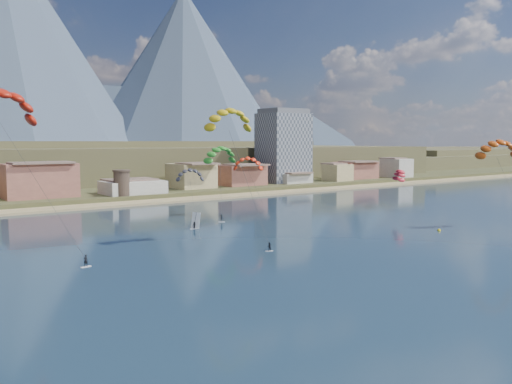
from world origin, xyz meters
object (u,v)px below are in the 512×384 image
at_px(apartment_tower, 283,146).
at_px(windsurfer, 195,224).
at_px(buoy, 439,230).
at_px(kitesurfer_orange, 498,146).
at_px(kitesurfer_yellow, 229,117).
at_px(kitesurfer_green, 220,153).
at_px(watchtower, 122,183).

relative_size(apartment_tower, windsurfer, 8.52).
xyz_separation_m(apartment_tower, buoy, (-44.27, -109.65, -17.69)).
distance_m(apartment_tower, buoy, 119.56).
bearing_deg(kitesurfer_orange, buoy, 165.38).
xyz_separation_m(kitesurfer_yellow, kitesurfer_green, (17.50, 31.18, -7.81)).
height_order(kitesurfer_orange, buoy, kitesurfer_orange).
height_order(apartment_tower, buoy, apartment_tower).
relative_size(kitesurfer_green, buoy, 28.01).
relative_size(kitesurfer_yellow, buoy, 38.46).
height_order(apartment_tower, kitesurfer_orange, apartment_tower).
height_order(kitesurfer_yellow, windsurfer, kitesurfer_yellow).
relative_size(kitesurfer_orange, buoy, 30.56).
relative_size(watchtower, kitesurfer_orange, 0.38).
xyz_separation_m(watchtower, kitesurfer_orange, (51.33, -99.72, 12.40)).
relative_size(watchtower, buoy, 11.76).
distance_m(kitesurfer_orange, kitesurfer_green, 67.82).
bearing_deg(kitesurfer_yellow, kitesurfer_orange, -19.85).
relative_size(kitesurfer_orange, kitesurfer_green, 1.09).
bearing_deg(watchtower, kitesurfer_green, -79.30).
height_order(apartment_tower, kitesurfer_green, apartment_tower).
bearing_deg(buoy, kitesurfer_yellow, 158.38).
distance_m(watchtower, kitesurfer_green, 48.86).
relative_size(watchtower, kitesurfer_yellow, 0.31).
distance_m(apartment_tower, windsurfer, 116.07).
bearing_deg(kitesurfer_green, kitesurfer_orange, -51.20).
bearing_deg(buoy, kitesurfer_orange, -14.62).
bearing_deg(kitesurfer_orange, watchtower, 117.24).
distance_m(apartment_tower, kitesurfer_yellow, 127.99).
bearing_deg(kitesurfer_green, windsurfer, -138.16).
distance_m(apartment_tower, kitesurfer_orange, 117.28).
relative_size(apartment_tower, kitesurfer_orange, 1.43).
height_order(watchtower, windsurfer, watchtower).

